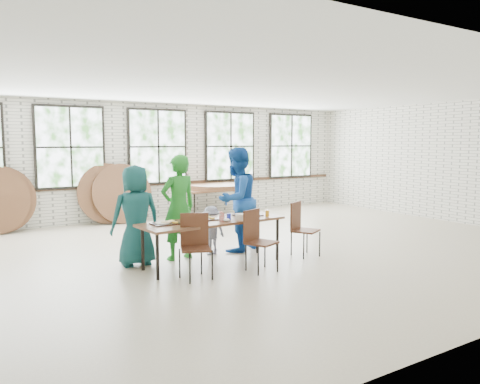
% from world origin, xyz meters
% --- Properties ---
extents(room, '(12.00, 12.00, 12.00)m').
position_xyz_m(room, '(0.00, 4.44, 1.83)').
color(room, beige).
rests_on(room, ground).
extents(dining_table, '(2.45, 0.97, 0.74)m').
position_xyz_m(dining_table, '(-1.11, -0.53, 0.69)').
color(dining_table, brown).
rests_on(dining_table, ground).
extents(chair_near_left, '(0.54, 0.53, 0.95)m').
position_xyz_m(chair_near_left, '(-1.66, -1.00, 0.56)').
color(chair_near_left, '#4C2919').
rests_on(chair_near_left, ground).
extents(chair_near_right, '(0.54, 0.53, 0.95)m').
position_xyz_m(chair_near_right, '(-0.69, -1.18, 0.56)').
color(chair_near_right, '#4C2919').
rests_on(chair_near_right, ground).
extents(chair_spare, '(0.56, 0.56, 0.95)m').
position_xyz_m(chair_spare, '(0.52, -0.78, 0.56)').
color(chair_spare, '#4C2919').
rests_on(chair_spare, ground).
extents(adult_teal, '(0.82, 0.55, 1.63)m').
position_xyz_m(adult_teal, '(-2.16, 0.12, 0.82)').
color(adult_teal, '#175949').
rests_on(adult_teal, ground).
extents(adult_green, '(0.69, 0.50, 1.79)m').
position_xyz_m(adult_green, '(-1.41, 0.12, 0.89)').
color(adult_green, '#228126').
rests_on(adult_green, ground).
extents(toddler, '(0.60, 0.39, 0.87)m').
position_xyz_m(toddler, '(-0.78, 0.12, 0.43)').
color(toddler, '#111337').
rests_on(toddler, ground).
extents(adult_blue, '(1.13, 1.03, 1.90)m').
position_xyz_m(adult_blue, '(-0.25, 0.12, 0.95)').
color(adult_blue, '#174BA4').
rests_on(adult_blue, ground).
extents(storage_table, '(1.83, 0.84, 0.74)m').
position_xyz_m(storage_table, '(1.38, 3.82, 0.69)').
color(storage_table, brown).
rests_on(storage_table, ground).
extents(tabletop_clutter, '(2.00, 0.59, 0.11)m').
position_xyz_m(tabletop_clutter, '(-1.02, -0.58, 0.77)').
color(tabletop_clutter, black).
rests_on(tabletop_clutter, dining_table).
extents(round_tops_stacked, '(1.50, 1.50, 0.13)m').
position_xyz_m(round_tops_stacked, '(1.38, 3.82, 0.80)').
color(round_tops_stacked, brown).
rests_on(round_tops_stacked, storage_table).
extents(round_tops_leaning, '(4.34, 0.49, 1.49)m').
position_xyz_m(round_tops_leaning, '(-2.52, 4.24, 0.73)').
color(round_tops_leaning, brown).
rests_on(round_tops_leaning, ground).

